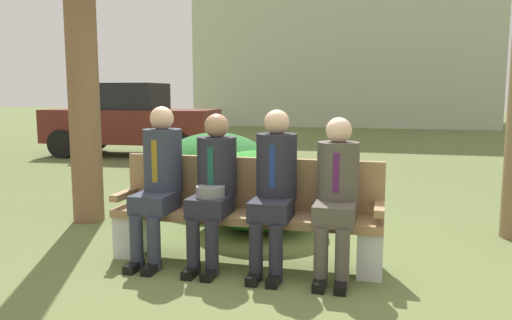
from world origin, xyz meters
The scene contains 9 objects.
ground_plane centered at (0.00, 0.00, 0.00)m, with size 80.00×80.00×0.00m, color #5C6939.
park_bench centered at (-0.28, 0.07, 0.44)m, with size 2.33×0.44×0.90m.
seated_man_leftmost centered at (-1.04, -0.05, 0.75)m, with size 0.34×0.72×1.35m.
seated_man_centerleft centered at (-0.53, -0.06, 0.72)m, with size 0.34×0.72×1.29m.
seated_man_centerright centered at (-0.01, -0.05, 0.74)m, with size 0.34×0.72×1.33m.
seated_man_rightmost centered at (0.50, -0.06, 0.71)m, with size 0.34×0.72×1.27m.
shrub_near_bench centered at (-0.45, 1.09, 0.43)m, with size 1.37×1.26×0.86m, color #2C7B27.
shrub_mid_lawn centered at (-1.27, 2.14, 0.48)m, with size 1.52×1.40×0.95m, color #2B6C2F.
parked_car_near centered at (-4.90, 6.59, 0.84)m, with size 4.00×1.94×1.68m.
Camera 1 is at (0.87, -4.03, 1.47)m, focal length 35.21 mm.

